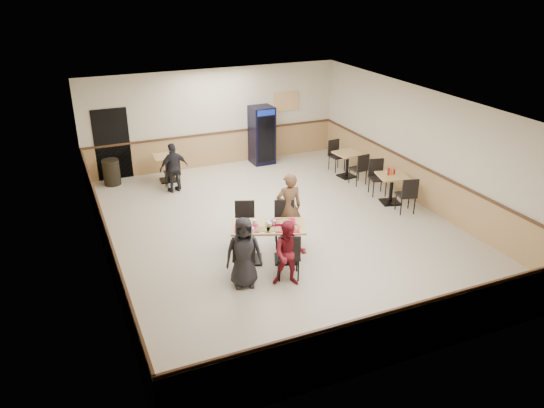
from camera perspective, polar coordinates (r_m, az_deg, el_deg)
name	(u,v)px	position (r m, az deg, el deg)	size (l,w,h in m)	color
ground	(281,229)	(12.63, 0.96, -2.76)	(10.00, 10.00, 0.00)	beige
room_shell	(301,164)	(15.23, 3.15, 4.36)	(10.00, 10.00, 10.00)	silver
main_table	(268,237)	(11.09, -0.42, -3.62)	(1.71, 1.27, 0.82)	black
main_chairs	(265,239)	(11.10, -0.71, -3.74)	(1.92, 2.17, 1.04)	black
diner_woman_left	(244,252)	(10.18, -3.06, -5.22)	(0.70, 0.46, 1.44)	black
diner_woman_right	(289,254)	(10.23, 1.89, -5.37)	(0.66, 0.51, 1.35)	maroon
diner_man_opposite	(289,207)	(11.84, 1.83, -0.36)	(0.59, 0.39, 1.61)	brown
lone_diner	(174,168)	(14.79, -10.52, 3.86)	(0.82, 0.34, 1.39)	black
tabletop_clutter	(269,226)	(10.89, -0.29, -2.38)	(1.40, 0.84, 0.12)	#AF0B2B
side_table_near	(392,185)	(14.21, 12.74, 2.06)	(0.88, 0.88, 0.78)	black
side_table_near_chair_south	(406,194)	(13.76, 14.22, 1.06)	(0.46, 0.46, 0.99)	black
side_table_near_chair_north	(378,177)	(14.69, 11.34, 2.81)	(0.46, 0.46, 0.99)	black
side_table_far	(347,161)	(15.82, 8.11, 4.62)	(0.78, 0.78, 0.75)	black
side_table_far_chair_south	(358,168)	(15.35, 9.25, 3.84)	(0.44, 0.44, 0.95)	black
side_table_far_chair_north	(337,156)	(16.32, 7.02, 5.20)	(0.44, 0.44, 0.95)	black
condiment_caddy	(391,172)	(14.10, 12.65, 3.43)	(0.23, 0.06, 0.20)	#B30C13
back_table	(167,164)	(15.65, -11.22, 4.21)	(0.76, 0.76, 0.77)	black
back_table_chair_lone	(172,172)	(15.09, -10.69, 3.41)	(0.45, 0.45, 0.97)	black
pepsi_cooler	(262,135)	(16.75, -1.09, 7.42)	(0.70, 0.71, 1.81)	black
trash_bin	(112,172)	(15.81, -16.88, 3.29)	(0.47, 0.47, 0.75)	black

